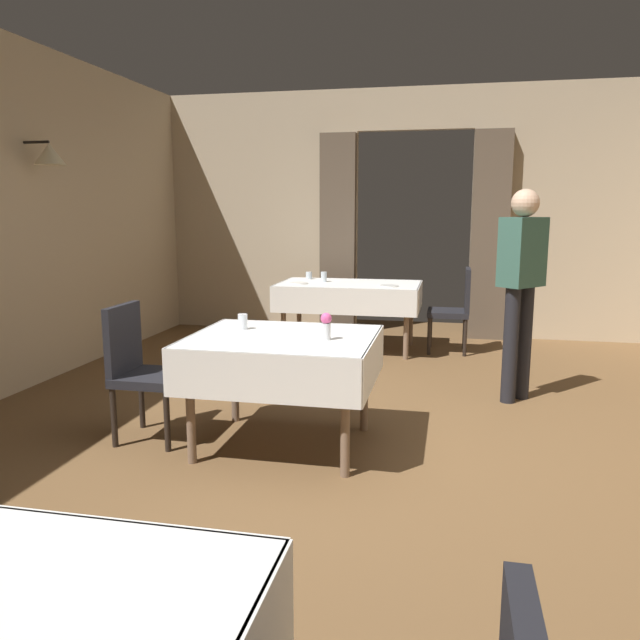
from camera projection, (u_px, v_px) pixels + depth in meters
ground at (364, 461)px, 3.91m from camera, size 10.08×10.08×0.00m
wall_back at (413, 213)px, 7.67m from camera, size 6.40×0.27×3.00m
dining_table_mid at (283, 351)px, 4.07m from camera, size 1.20×1.04×0.75m
dining_table_far at (349, 291)px, 6.93m from camera, size 1.57×0.94×0.75m
chair_mid_left at (140, 366)px, 4.23m from camera, size 0.44×0.44×0.93m
chair_far_right at (456, 306)px, 6.82m from camera, size 0.44×0.44×0.93m
flower_vase_mid at (326, 325)px, 3.91m from camera, size 0.07×0.07×0.17m
glass_mid_b at (243, 322)px, 4.26m from camera, size 0.07×0.07×0.11m
glass_far_a at (309, 275)px, 7.31m from camera, size 0.07×0.07×0.09m
plate_far_b at (299, 283)px, 6.87m from camera, size 0.20×0.20×0.01m
glass_far_c at (324, 277)px, 7.04m from camera, size 0.07×0.07×0.11m
plate_far_d at (389, 286)px, 6.63m from camera, size 0.20×0.20×0.01m
person_waiter_by_doorway at (521, 277)px, 4.99m from camera, size 0.40×0.42×1.72m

